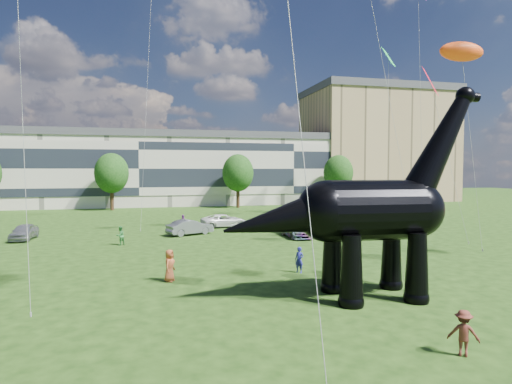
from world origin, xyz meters
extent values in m
plane|color=#16330C|center=(0.00, 0.00, 0.00)|extent=(220.00, 220.00, 0.00)
cube|color=beige|center=(-8.00, 62.00, 6.00)|extent=(78.00, 11.00, 12.00)
cube|color=tan|center=(40.00, 65.00, 11.00)|extent=(28.00, 18.00, 22.00)
cylinder|color=#382314|center=(-12.00, 53.00, 1.60)|extent=(0.56, 0.56, 3.20)
ellipsoid|color=#14380F|center=(-12.00, 53.00, 6.32)|extent=(5.20, 5.20, 6.24)
cylinder|color=#382314|center=(8.00, 53.00, 1.60)|extent=(0.56, 0.56, 3.20)
ellipsoid|color=#14380F|center=(8.00, 53.00, 6.32)|extent=(5.20, 5.20, 6.24)
cylinder|color=#382314|center=(26.00, 53.00, 1.60)|extent=(0.56, 0.56, 3.20)
ellipsoid|color=#14380F|center=(26.00, 53.00, 6.32)|extent=(5.20, 5.20, 6.24)
cone|color=black|center=(3.24, 1.17, 1.67)|extent=(1.20, 1.20, 3.33)
sphere|color=black|center=(3.24, 1.17, 0.20)|extent=(1.22, 1.22, 1.22)
cone|color=black|center=(3.35, 3.61, 1.67)|extent=(1.20, 1.20, 3.33)
sphere|color=black|center=(3.35, 3.61, 0.20)|extent=(1.22, 1.22, 1.22)
cone|color=black|center=(6.56, 1.02, 1.67)|extent=(1.20, 1.20, 3.33)
sphere|color=black|center=(6.56, 1.02, 0.20)|extent=(1.22, 1.22, 1.22)
cone|color=black|center=(6.68, 3.46, 1.67)|extent=(1.20, 1.20, 3.33)
sphere|color=black|center=(6.68, 3.46, 0.20)|extent=(1.22, 1.22, 1.22)
cylinder|color=black|center=(4.85, 2.32, 4.33)|extent=(4.79, 3.21, 3.00)
sphere|color=black|center=(2.52, 2.43, 4.33)|extent=(3.00, 3.00, 3.00)
sphere|color=black|center=(7.17, 2.22, 4.33)|extent=(2.89, 2.89, 2.89)
cone|color=black|center=(8.53, 2.16, 7.55)|extent=(4.25, 1.85, 5.88)
sphere|color=black|center=(9.88, 2.09, 10.09)|extent=(0.93, 0.93, 0.93)
cylinder|color=black|center=(10.22, 2.08, 10.04)|extent=(0.80, 0.52, 0.49)
cone|color=black|center=(0.23, 2.53, 3.96)|extent=(5.97, 2.60, 3.26)
imported|color=#B2B3B7|center=(-17.08, 25.34, 0.72)|extent=(1.81, 4.29, 1.45)
imported|color=gray|center=(-2.27, 24.83, 0.74)|extent=(4.77, 3.30, 1.49)
imported|color=white|center=(1.90, 29.65, 0.71)|extent=(5.39, 3.10, 1.42)
imported|color=#595960|center=(7.40, 21.14, 0.72)|extent=(2.02, 4.96, 1.44)
cube|color=white|center=(14.73, 28.37, 1.16)|extent=(3.45, 3.45, 0.13)
cone|color=white|center=(14.73, 28.37, 2.01)|extent=(4.37, 4.37, 1.59)
cylinder|color=#999999|center=(13.12, 27.02, 0.58)|extent=(0.06, 0.06, 1.16)
cylinder|color=#999999|center=(16.07, 26.76, 0.58)|extent=(0.06, 0.06, 1.16)
cylinder|color=#999999|center=(13.39, 29.98, 0.58)|extent=(0.06, 0.06, 1.16)
cylinder|color=#999999|center=(16.34, 29.71, 0.58)|extent=(0.06, 0.06, 1.16)
cube|color=white|center=(16.15, 29.41, 1.03)|extent=(3.06, 3.06, 0.11)
cone|color=white|center=(16.15, 29.41, 1.78)|extent=(3.87, 3.87, 1.41)
cylinder|color=#999999|center=(14.96, 27.98, 0.52)|extent=(0.06, 0.06, 1.03)
cylinder|color=#999999|center=(17.58, 28.22, 0.52)|extent=(0.06, 0.06, 1.03)
cylinder|color=#999999|center=(14.72, 30.59, 0.52)|extent=(0.06, 0.06, 1.03)
cylinder|color=#999999|center=(17.34, 30.83, 0.52)|extent=(0.06, 0.06, 1.03)
imported|color=#783980|center=(-2.79, 26.75, 0.90)|extent=(0.71, 1.13, 1.79)
imported|color=#30567A|center=(21.43, 30.14, 0.85)|extent=(0.74, 0.68, 1.69)
imported|color=#A04B28|center=(-4.81, 7.61, 0.91)|extent=(0.90, 1.05, 1.83)
imported|color=#2A2D9C|center=(3.03, 7.85, 0.80)|extent=(0.67, 0.69, 1.59)
imported|color=#35863C|center=(-8.42, 20.48, 0.80)|extent=(0.98, 0.98, 1.60)
imported|color=olive|center=(11.45, 16.88, 0.80)|extent=(1.10, 0.72, 1.61)
imported|color=maroon|center=(4.57, -4.61, 0.79)|extent=(1.17, 1.08, 1.58)
imported|color=black|center=(16.99, 22.06, 0.93)|extent=(1.59, 1.63, 1.86)
plane|color=red|center=(19.46, 18.40, 14.52)|extent=(2.97, 3.04, 2.62)
ellipsoid|color=#D5400E|center=(19.28, 14.12, 16.09)|extent=(3.47, 4.38, 1.56)
plane|color=green|center=(30.06, 43.82, 23.81)|extent=(3.59, 3.57, 2.85)
camera|label=1|loc=(-5.61, -16.81, 6.34)|focal=30.00mm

